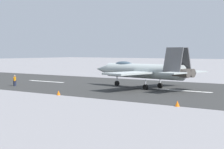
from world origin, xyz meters
name	(u,v)px	position (x,y,z in m)	size (l,w,h in m)	color
ground_plane	(180,91)	(0.00, 0.00, 0.00)	(400.00, 400.00, 0.00)	gray
runway_strip	(181,91)	(-0.02, 0.00, 0.01)	(240.00, 26.00, 0.02)	#2E2E2E
fighter_jet	(142,71)	(5.84, 0.11, 2.48)	(18.13, 14.97, 5.68)	#A7B1B0
crew_person	(15,81)	(22.77, 8.66, 0.83)	(0.50, 0.56, 1.65)	#1E2338
marker_cone_near	(177,104)	(-5.96, 13.13, 0.28)	(0.44, 0.44, 0.55)	orange
marker_cone_mid	(58,93)	(9.45, 13.13, 0.28)	(0.44, 0.44, 0.55)	orange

